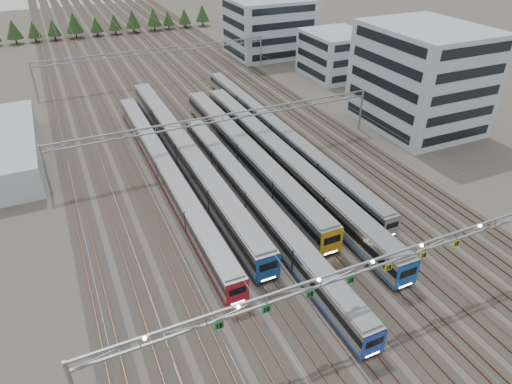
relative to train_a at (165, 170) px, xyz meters
name	(u,v)px	position (x,y,z in m)	size (l,w,h in m)	color
ground	(361,318)	(11.25, -36.15, -1.99)	(400.00, 400.00, 0.00)	#47423A
track_bed	(145,59)	(11.25, 63.85, -0.50)	(54.00, 260.00, 5.42)	#2D2823
train_a	(165,170)	(0.00, 0.00, 0.00)	(2.68, 58.94, 3.49)	black
train_b	(185,152)	(4.50, 4.16, 0.26)	(3.07, 63.56, 4.01)	black
train_c	(254,201)	(9.00, -13.74, 0.04)	(2.73, 54.47, 3.56)	black
train_d	(246,153)	(13.50, -0.57, 0.32)	(3.16, 52.09, 4.13)	black
train_e	(282,159)	(18.00, -4.59, 0.25)	(3.05, 60.76, 3.98)	black
train_f	(277,131)	(22.50, 5.87, -0.08)	(2.56, 65.25, 3.32)	black
gantry_near	(370,267)	(11.20, -36.27, 5.09)	(56.36, 0.61, 8.08)	gray
gantry_mid	(223,123)	(11.25, 3.85, 4.39)	(56.36, 0.36, 8.00)	gray
gantry_far	(156,55)	(11.25, 48.85, 4.39)	(56.36, 0.36, 8.00)	gray
depot_bldg_south	(421,78)	(50.53, 1.56, 7.42)	(18.00, 22.00, 18.82)	#94A8B1
depot_bldg_mid	(336,54)	(53.20, 34.17, 3.43)	(14.00, 16.00, 10.85)	#94A8B1
depot_bldg_north	(269,27)	(46.64, 59.04, 5.74)	(22.00, 18.00, 15.47)	#94A8B1
west_shed	(6,148)	(-22.54, 17.38, 0.59)	(10.00, 30.00, 5.16)	#94A8B1
treeline	(95,23)	(4.05, 102.65, 2.24)	(81.20, 5.60, 7.02)	#332114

